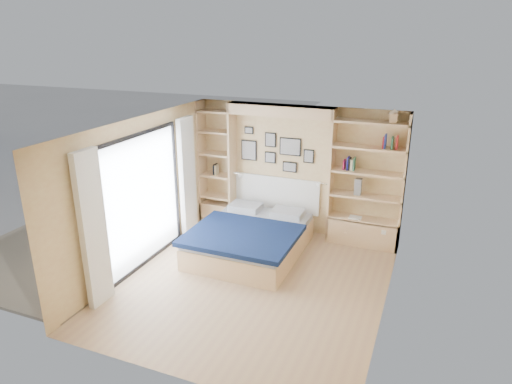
% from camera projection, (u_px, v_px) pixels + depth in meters
% --- Properties ---
extents(ground, '(4.50, 4.50, 0.00)m').
position_uv_depth(ground, '(253.00, 283.00, 7.21)').
color(ground, tan).
rests_on(ground, ground).
extents(room_shell, '(4.50, 4.50, 4.50)m').
position_uv_depth(room_shell, '(265.00, 187.00, 8.32)').
color(room_shell, beige).
rests_on(room_shell, ground).
extents(bed, '(1.83, 2.39, 1.07)m').
position_uv_depth(bed, '(251.00, 238.00, 8.14)').
color(bed, beige).
rests_on(bed, ground).
extents(photo_gallery, '(1.48, 0.02, 0.82)m').
position_uv_depth(photo_gallery, '(275.00, 150.00, 8.78)').
color(photo_gallery, black).
rests_on(photo_gallery, ground).
extents(reading_lamps, '(1.92, 0.12, 0.15)m').
position_uv_depth(reading_lamps, '(278.00, 179.00, 8.70)').
color(reading_lamps, silver).
rests_on(reading_lamps, ground).
extents(shelf_decor, '(3.51, 0.23, 2.03)m').
position_uv_depth(shelf_decor, '(351.00, 156.00, 8.10)').
color(shelf_decor, '#AA184B').
rests_on(shelf_decor, ground).
extents(deck, '(3.20, 4.00, 0.05)m').
position_uv_depth(deck, '(75.00, 246.00, 8.48)').
color(deck, '#746755').
rests_on(deck, ground).
extents(deck_chair, '(0.55, 0.75, 0.68)m').
position_uv_depth(deck_chair, '(100.00, 238.00, 8.03)').
color(deck_chair, tan).
rests_on(deck_chair, ground).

